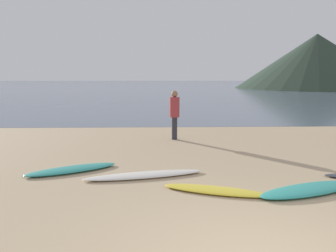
# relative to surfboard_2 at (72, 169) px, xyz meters

# --- Properties ---
(ground_plane) EXTENTS (120.00, 120.00, 0.20)m
(ground_plane) POSITION_rel_surfboard_2_xyz_m (3.19, 5.97, -0.15)
(ground_plane) COLOR tan
(ground_plane) RESTS_ON ground
(ocean_water) EXTENTS (140.00, 100.00, 0.01)m
(ocean_water) POSITION_rel_surfboard_2_xyz_m (3.19, 56.20, -0.05)
(ocean_water) COLOR slate
(ocean_water) RESTS_ON ground
(headland_hill) EXTENTS (24.83, 24.83, 8.47)m
(headland_hill) POSITION_rel_surfboard_2_xyz_m (26.89, 44.50, 4.19)
(headland_hill) COLOR #28382B
(headland_hill) RESTS_ON ground
(surfboard_2) EXTENTS (2.06, 1.41, 0.10)m
(surfboard_2) POSITION_rel_surfboard_2_xyz_m (0.00, 0.00, 0.00)
(surfboard_2) COLOR teal
(surfboard_2) RESTS_ON ground
(surfboard_3) EXTENTS (2.62, 1.00, 0.08)m
(surfboard_3) POSITION_rel_surfboard_2_xyz_m (1.66, -0.46, -0.01)
(surfboard_3) COLOR silver
(surfboard_3) RESTS_ON ground
(surfboard_4) EXTENTS (2.04, 1.07, 0.07)m
(surfboard_4) POSITION_rel_surfboard_2_xyz_m (3.04, -1.42, -0.01)
(surfboard_4) COLOR yellow
(surfboard_4) RESTS_ON ground
(surfboard_5) EXTENTS (2.26, 1.32, 0.10)m
(surfboard_5) POSITION_rel_surfboard_2_xyz_m (4.78, -1.47, 0.00)
(surfboard_5) COLOR teal
(surfboard_5) RESTS_ON ground
(person_0) EXTENTS (0.33, 0.33, 1.65)m
(person_0) POSITION_rel_surfboard_2_xyz_m (2.51, 3.62, 0.92)
(person_0) COLOR #2D2D38
(person_0) RESTS_ON ground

